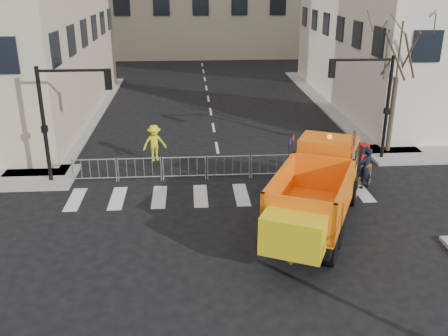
{
  "coord_description": "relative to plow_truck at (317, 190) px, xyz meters",
  "views": [
    {
      "loc": [
        -1.48,
        -14.47,
        9.02
      ],
      "look_at": [
        -0.28,
        2.5,
        2.44
      ],
      "focal_mm": 40.0,
      "sensor_mm": 36.0,
      "label": 1
    }
  ],
  "objects": [
    {
      "name": "cop_b",
      "position": [
        2.04,
        4.87,
        -0.82
      ],
      "size": [
        0.91,
        0.8,
        1.6
      ],
      "primitive_type": "imported",
      "rotation": [
        0.0,
        0.0,
        2.86
      ],
      "color": "black",
      "rests_on": "ground"
    },
    {
      "name": "ground",
      "position": [
        -3.13,
        -2.12,
        -1.62
      ],
      "size": [
        120.0,
        120.0,
        0.0
      ],
      "primitive_type": "plane",
      "color": "black",
      "rests_on": "ground"
    },
    {
      "name": "worker",
      "position": [
        -6.44,
        7.66,
        -0.54
      ],
      "size": [
        1.35,
        1.0,
        1.87
      ],
      "primitive_type": "imported",
      "rotation": [
        0.0,
        0.0,
        0.28
      ],
      "color": "yellow",
      "rests_on": "sidewalk_back"
    },
    {
      "name": "crowd_barriers",
      "position": [
        -3.88,
        5.48,
        -1.07
      ],
      "size": [
        12.6,
        0.6,
        1.1
      ],
      "primitive_type": null,
      "color": "#9EA0A5",
      "rests_on": "ground"
    },
    {
      "name": "plow_truck",
      "position": [
        0.0,
        0.0,
        0.0
      ],
      "size": [
        6.26,
        9.58,
        3.65
      ],
      "rotation": [
        0.0,
        0.0,
        1.13
      ],
      "color": "black",
      "rests_on": "ground"
    },
    {
      "name": "newspaper_box",
      "position": [
        3.95,
        6.28,
        -0.92
      ],
      "size": [
        0.57,
        0.54,
        1.1
      ],
      "primitive_type": "cube",
      "rotation": [
        0.0,
        0.0,
        0.38
      ],
      "color": "#B4100D",
      "rests_on": "sidewalk_back"
    },
    {
      "name": "street_tree",
      "position": [
        6.07,
        8.38,
        2.13
      ],
      "size": [
        3.0,
        3.0,
        7.5
      ],
      "primitive_type": null,
      "color": "#382B21",
      "rests_on": "ground"
    },
    {
      "name": "cop_c",
      "position": [
        2.64,
        3.39,
        -0.64
      ],
      "size": [
        0.9,
        1.24,
        1.96
      ],
      "primitive_type": "imported",
      "rotation": [
        0.0,
        0.0,
        4.3
      ],
      "color": "black",
      "rests_on": "ground"
    },
    {
      "name": "traffic_light_right",
      "position": [
        5.37,
        7.38,
        1.08
      ],
      "size": [
        0.18,
        0.18,
        5.4
      ],
      "primitive_type": "cylinder",
      "color": "black",
      "rests_on": "ground"
    },
    {
      "name": "traffic_light_left",
      "position": [
        -11.13,
        5.38,
        1.08
      ],
      "size": [
        0.18,
        0.18,
        5.4
      ],
      "primitive_type": "cylinder",
      "color": "black",
      "rests_on": "ground"
    },
    {
      "name": "sidewalk_back",
      "position": [
        -3.13,
        6.38,
        -1.55
      ],
      "size": [
        64.0,
        5.0,
        0.15
      ],
      "primitive_type": "cube",
      "color": "gray",
      "rests_on": "ground"
    },
    {
      "name": "cop_a",
      "position": [
        3.21,
        3.76,
        -0.67
      ],
      "size": [
        0.83,
        0.75,
        1.91
      ],
      "primitive_type": "imported",
      "rotation": [
        0.0,
        0.0,
        3.69
      ],
      "color": "black",
      "rests_on": "ground"
    }
  ]
}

